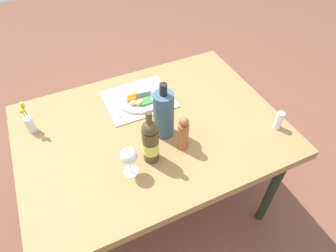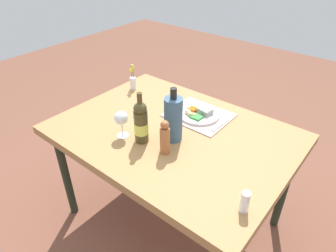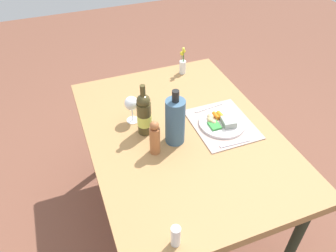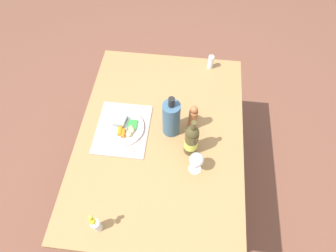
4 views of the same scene
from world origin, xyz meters
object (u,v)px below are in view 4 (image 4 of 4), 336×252
(knife, at_px, (118,151))
(wine_glass, at_px, (196,160))
(pepper_mill, at_px, (193,118))
(dinner_plate, at_px, (123,127))
(dining_table, at_px, (160,141))
(fork, at_px, (130,107))
(wine_bottle, at_px, (191,140))
(cooler_bottle, at_px, (171,118))
(flower_vase, at_px, (96,224))
(salt_shaker, at_px, (211,62))

(knife, height_order, wine_glass, wine_glass)
(pepper_mill, bearing_deg, wine_glass, 7.17)
(dinner_plate, bearing_deg, pepper_mill, 99.29)
(dining_table, xyz_separation_m, knife, (0.13, -0.23, 0.07))
(fork, xyz_separation_m, wine_bottle, (0.26, 0.41, 0.11))
(fork, relative_size, pepper_mill, 0.86)
(dining_table, distance_m, wine_bottle, 0.27)
(knife, height_order, cooler_bottle, cooler_bottle)
(dining_table, xyz_separation_m, pepper_mill, (-0.09, 0.19, 0.16))
(wine_glass, distance_m, flower_vase, 0.60)
(flower_vase, bearing_deg, wine_glass, 129.00)
(cooler_bottle, xyz_separation_m, wine_glass, (0.24, 0.16, -0.02))
(dining_table, relative_size, wine_glass, 8.52)
(dining_table, bearing_deg, wine_glass, 49.27)
(dining_table, bearing_deg, pepper_mill, 116.45)
(fork, distance_m, pepper_mill, 0.43)
(cooler_bottle, bearing_deg, wine_glass, 33.93)
(dinner_plate, bearing_deg, flower_vase, -1.08)
(flower_vase, bearing_deg, wine_bottle, 138.96)
(wine_bottle, relative_size, cooler_bottle, 0.95)
(knife, height_order, flower_vase, flower_vase)
(knife, relative_size, cooler_bottle, 0.58)
(salt_shaker, height_order, flower_vase, flower_vase)
(wine_glass, distance_m, salt_shaker, 0.80)
(dinner_plate, bearing_deg, fork, 176.97)
(cooler_bottle, bearing_deg, flower_vase, -26.21)
(dinner_plate, relative_size, salt_shaker, 2.52)
(wine_bottle, xyz_separation_m, salt_shaker, (-0.68, 0.09, -0.07))
(dining_table, relative_size, salt_shaker, 13.31)
(dinner_plate, bearing_deg, salt_shaker, 138.50)
(fork, bearing_deg, dining_table, 51.51)
(dinner_plate, bearing_deg, wine_glass, 64.52)
(knife, bearing_deg, salt_shaker, 139.03)
(pepper_mill, bearing_deg, dinner_plate, -80.71)
(wine_bottle, relative_size, wine_glass, 1.87)
(fork, height_order, flower_vase, flower_vase)
(dining_table, distance_m, dinner_plate, 0.25)
(wine_bottle, distance_m, salt_shaker, 0.69)
(salt_shaker, bearing_deg, knife, -34.69)
(dinner_plate, xyz_separation_m, cooler_bottle, (-0.02, 0.29, 0.11))
(fork, relative_size, knife, 0.92)
(flower_vase, bearing_deg, dinner_plate, 178.92)
(knife, xyz_separation_m, pepper_mill, (-0.23, 0.42, 0.09))
(knife, relative_size, pepper_mill, 0.93)
(dining_table, xyz_separation_m, fork, (-0.19, -0.22, 0.07))
(dinner_plate, bearing_deg, dining_table, 83.93)
(dinner_plate, distance_m, pepper_mill, 0.43)
(dining_table, bearing_deg, fork, -130.54)
(wine_bottle, height_order, wine_glass, wine_bottle)
(knife, xyz_separation_m, wine_bottle, (-0.06, 0.42, 0.11))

